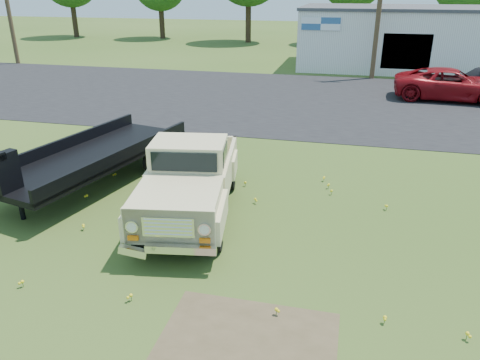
# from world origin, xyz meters

# --- Properties ---
(ground) EXTENTS (140.00, 140.00, 0.00)m
(ground) POSITION_xyz_m (0.00, 0.00, 0.00)
(ground) COLOR #334D18
(ground) RESTS_ON ground
(asphalt_lot) EXTENTS (90.00, 14.00, 0.02)m
(asphalt_lot) POSITION_xyz_m (0.00, 15.00, 0.00)
(asphalt_lot) COLOR black
(asphalt_lot) RESTS_ON ground
(dirt_patch_a) EXTENTS (3.00, 2.00, 0.01)m
(dirt_patch_a) POSITION_xyz_m (1.50, -3.00, 0.00)
(dirt_patch_a) COLOR #4B3F28
(dirt_patch_a) RESTS_ON ground
(dirt_patch_b) EXTENTS (2.20, 1.60, 0.01)m
(dirt_patch_b) POSITION_xyz_m (-2.00, 3.50, 0.00)
(dirt_patch_b) COLOR #4B3F28
(dirt_patch_b) RESTS_ON ground
(commercial_building) EXTENTS (14.20, 8.20, 4.15)m
(commercial_building) POSITION_xyz_m (6.00, 26.99, 2.10)
(commercial_building) COLOR silver
(commercial_building) RESTS_ON ground
(utility_pole_mid) EXTENTS (1.60, 0.30, 9.00)m
(utility_pole_mid) POSITION_xyz_m (4.00, 22.00, 4.60)
(utility_pole_mid) COLOR #44301F
(utility_pole_mid) RESTS_ON ground
(vintage_pickup_truck) EXTENTS (3.06, 5.89, 2.04)m
(vintage_pickup_truck) POSITION_xyz_m (-0.98, 1.23, 1.02)
(vintage_pickup_truck) COLOR tan
(vintage_pickup_truck) RESTS_ON ground
(flatbed_trailer) EXTENTS (3.88, 7.45, 1.94)m
(flatbed_trailer) POSITION_xyz_m (-4.53, 2.57, 0.97)
(flatbed_trailer) COLOR black
(flatbed_trailer) RESTS_ON ground
(red_pickup) EXTENTS (5.83, 2.94, 1.58)m
(red_pickup) POSITION_xyz_m (7.82, 16.80, 0.79)
(red_pickup) COLOR maroon
(red_pickup) RESTS_ON ground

